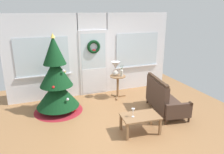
% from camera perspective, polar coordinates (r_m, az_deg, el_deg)
% --- Properties ---
extents(ground_plane, '(6.76, 6.76, 0.00)m').
position_cam_1_polar(ground_plane, '(5.43, 1.61, -11.85)').
color(ground_plane, '#996B42').
extents(back_wall_with_door, '(5.20, 0.19, 2.55)m').
position_cam_1_polar(back_wall_with_door, '(6.84, -5.00, 5.85)').
color(back_wall_with_door, white).
rests_on(back_wall_with_door, ground).
extents(christmas_tree, '(1.31, 1.31, 2.10)m').
position_cam_1_polar(christmas_tree, '(5.86, -14.43, -1.62)').
color(christmas_tree, '#4C331E').
rests_on(christmas_tree, ground).
extents(settee_sofa, '(0.91, 1.48, 0.96)m').
position_cam_1_polar(settee_sofa, '(5.92, 13.37, -5.69)').
color(settee_sofa, '#3D281C').
rests_on(settee_sofa, ground).
extents(side_table, '(0.50, 0.48, 0.70)m').
position_cam_1_polar(side_table, '(6.67, 1.52, -1.37)').
color(side_table, '#8E6642').
rests_on(side_table, ground).
extents(table_lamp, '(0.28, 0.28, 0.44)m').
position_cam_1_polar(table_lamp, '(6.54, 0.93, 2.73)').
color(table_lamp, silver).
rests_on(table_lamp, side_table).
extents(flower_vase, '(0.11, 0.10, 0.35)m').
position_cam_1_polar(flower_vase, '(6.56, 2.55, 1.23)').
color(flower_vase, beige).
rests_on(flower_vase, side_table).
extents(coffee_table, '(0.88, 0.59, 0.41)m').
position_cam_1_polar(coffee_table, '(4.91, 7.49, -10.69)').
color(coffee_table, '#8E6642').
rests_on(coffee_table, ground).
extents(wine_glass, '(0.08, 0.08, 0.20)m').
position_cam_1_polar(wine_glass, '(4.76, 5.60, -8.85)').
color(wine_glass, silver).
rests_on(wine_glass, coffee_table).
extents(gift_box, '(0.19, 0.17, 0.19)m').
position_cam_1_polar(gift_box, '(5.99, -10.65, -8.15)').
color(gift_box, red).
rests_on(gift_box, ground).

